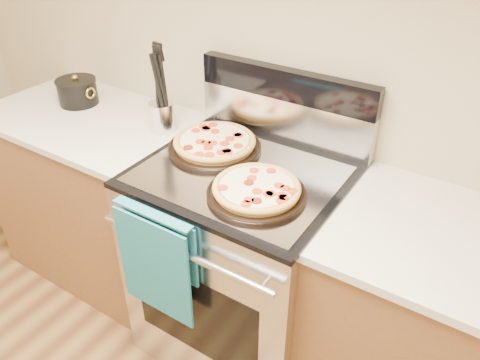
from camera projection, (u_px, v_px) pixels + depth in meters
The scene contains 16 objects.
wall_back at pixel (294, 33), 1.75m from camera, with size 4.00×4.00×0.00m, color tan.
range_body at pixel (243, 264), 2.00m from camera, with size 0.76×0.68×0.90m, color #B7B7BC.
oven_window at pixel (195, 316), 1.77m from camera, with size 0.56×0.01×0.40m, color black.
cooktop at pixel (243, 173), 1.75m from camera, with size 0.76×0.68×0.02m, color black.
backsplash_lower at pixel (284, 119), 1.91m from camera, with size 0.76×0.06×0.18m, color silver.
backsplash_upper at pixel (286, 84), 1.83m from camera, with size 0.76×0.06×0.12m, color black.
oven_handle at pixel (182, 252), 1.55m from camera, with size 0.03×0.03×0.70m, color silver.
dish_towel at pixel (158, 261), 1.65m from camera, with size 0.32×0.05×0.42m, color navy, non-canonical shape.
foil_sheet at pixel (239, 174), 1.72m from camera, with size 0.70×0.55×0.01m, color gray.
cabinet_left at pixel (103, 198), 2.43m from camera, with size 1.00×0.62×0.88m, color brown.
countertop_left at pixel (88, 118), 2.18m from camera, with size 1.02×0.64×0.03m, color beige.
cabinet_right at pixel (460, 356), 1.63m from camera, with size 1.00×0.62×0.88m, color brown.
pepperoni_pizza_back at pixel (215, 144), 1.86m from camera, with size 0.37×0.37×0.05m, color #B88038, non-canonical shape.
pepperoni_pizza_front at pixel (257, 190), 1.59m from camera, with size 0.34×0.34×0.05m, color #B88038, non-canonical shape.
utensil_crock at pixel (162, 117), 2.00m from camera, with size 0.10×0.10×0.13m, color silver.
saucepan at pixel (78, 93), 2.25m from camera, with size 0.18×0.18×0.11m, color black.
Camera 1 is at (0.79, 0.40, 1.85)m, focal length 35.00 mm.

